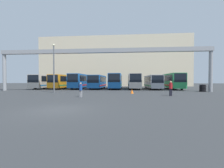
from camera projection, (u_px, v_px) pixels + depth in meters
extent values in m
plane|color=#2D3033|center=(58.00, 110.00, 9.42)|extent=(200.00, 200.00, 0.00)
cube|color=beige|center=(114.00, 63.00, 55.55)|extent=(51.61, 12.00, 16.98)
cylinder|color=gray|center=(4.00, 73.00, 27.81)|extent=(0.60, 0.60, 6.71)
cylinder|color=gray|center=(211.00, 71.00, 24.54)|extent=(0.60, 0.60, 6.71)
cube|color=gray|center=(101.00, 51.00, 26.10)|extent=(37.00, 0.80, 0.70)
cube|color=beige|center=(48.00, 81.00, 35.83)|extent=(2.59, 11.28, 2.78)
cube|color=black|center=(33.00, 79.00, 30.22)|extent=(2.38, 0.06, 1.56)
cube|color=black|center=(48.00, 79.00, 35.82)|extent=(2.62, 9.59, 1.17)
cube|color=#1966B2|center=(48.00, 85.00, 35.85)|extent=(2.62, 10.72, 0.24)
cylinder|color=black|center=(35.00, 87.00, 32.81)|extent=(0.28, 1.06, 1.06)
cylinder|color=black|center=(45.00, 87.00, 32.61)|extent=(0.28, 1.06, 1.06)
cylinder|color=black|center=(50.00, 86.00, 39.10)|extent=(0.28, 1.06, 1.06)
cylinder|color=black|center=(58.00, 86.00, 38.90)|extent=(0.28, 1.06, 1.06)
cube|color=orange|center=(64.00, 81.00, 35.67)|extent=(2.43, 11.70, 2.77)
cube|color=black|center=(53.00, 79.00, 29.85)|extent=(2.24, 0.06, 1.55)
cube|color=black|center=(64.00, 79.00, 35.65)|extent=(2.46, 9.94, 1.16)
cube|color=#268C4C|center=(64.00, 85.00, 35.69)|extent=(2.46, 11.11, 0.24)
cylinder|color=black|center=(54.00, 87.00, 32.53)|extent=(0.28, 0.91, 0.91)
cylinder|color=black|center=(63.00, 87.00, 32.34)|extent=(0.28, 0.91, 0.91)
cylinder|color=black|center=(66.00, 86.00, 39.05)|extent=(0.28, 0.91, 0.91)
cylinder|color=black|center=(74.00, 86.00, 38.86)|extent=(0.28, 0.91, 0.91)
cube|color=#1959A5|center=(81.00, 81.00, 34.91)|extent=(2.41, 10.93, 2.94)
cube|color=black|center=(73.00, 78.00, 29.48)|extent=(2.21, 0.06, 1.65)
cube|color=black|center=(81.00, 78.00, 34.90)|extent=(2.44, 9.29, 1.24)
cube|color=red|center=(81.00, 85.00, 34.94)|extent=(2.44, 10.39, 0.24)
cylinder|color=black|center=(72.00, 87.00, 31.99)|extent=(0.28, 0.91, 0.91)
cylinder|color=black|center=(81.00, 87.00, 31.80)|extent=(0.28, 0.91, 0.91)
cylinder|color=black|center=(80.00, 86.00, 38.09)|extent=(0.28, 0.91, 0.91)
cylinder|color=black|center=(88.00, 86.00, 37.90)|extent=(0.28, 0.91, 0.91)
cube|color=#1959A5|center=(98.00, 81.00, 34.17)|extent=(2.51, 10.17, 2.65)
cube|color=black|center=(93.00, 79.00, 29.12)|extent=(2.31, 0.06, 1.48)
cube|color=black|center=(98.00, 79.00, 34.16)|extent=(2.54, 8.64, 1.11)
cube|color=red|center=(98.00, 85.00, 34.19)|extent=(2.54, 9.66, 0.24)
cylinder|color=black|center=(90.00, 87.00, 31.46)|extent=(0.28, 0.93, 0.93)
cylinder|color=black|center=(100.00, 87.00, 31.26)|extent=(0.28, 0.93, 0.93)
cylinder|color=black|center=(96.00, 86.00, 37.13)|extent=(0.28, 0.93, 0.93)
cylinder|color=black|center=(104.00, 86.00, 36.93)|extent=(0.28, 0.93, 0.93)
cube|color=#1959A5|center=(116.00, 81.00, 33.78)|extent=(2.49, 10.14, 2.97)
cube|color=black|center=(114.00, 78.00, 28.74)|extent=(2.29, 0.06, 1.66)
cube|color=black|center=(116.00, 78.00, 33.77)|extent=(2.52, 8.62, 1.25)
cube|color=#268C4C|center=(116.00, 85.00, 33.80)|extent=(2.52, 9.63, 0.24)
cylinder|color=black|center=(110.00, 87.00, 31.08)|extent=(0.28, 1.03, 1.03)
cylinder|color=black|center=(120.00, 87.00, 30.89)|extent=(0.28, 1.03, 1.03)
cylinder|color=black|center=(112.00, 86.00, 36.73)|extent=(0.28, 1.03, 1.03)
cylinder|color=black|center=(121.00, 86.00, 36.54)|extent=(0.28, 1.03, 1.03)
cube|color=beige|center=(134.00, 81.00, 34.53)|extent=(2.42, 12.37, 2.95)
cube|color=black|center=(136.00, 78.00, 28.37)|extent=(2.23, 0.06, 1.65)
cube|color=black|center=(134.00, 78.00, 34.51)|extent=(2.45, 10.52, 1.24)
cube|color=black|center=(134.00, 85.00, 34.55)|extent=(2.45, 11.76, 0.24)
cylinder|color=black|center=(130.00, 87.00, 31.20)|extent=(0.28, 1.08, 1.08)
cylinder|color=black|center=(140.00, 87.00, 31.01)|extent=(0.28, 1.08, 1.08)
cylinder|color=black|center=(129.00, 86.00, 38.10)|extent=(0.28, 1.08, 1.08)
cylinder|color=black|center=(137.00, 86.00, 37.91)|extent=(0.28, 1.08, 1.08)
cube|color=#999EA5|center=(153.00, 81.00, 33.22)|extent=(2.42, 10.48, 2.62)
cube|color=black|center=(158.00, 79.00, 28.01)|extent=(2.23, 0.06, 1.47)
cube|color=black|center=(153.00, 79.00, 33.21)|extent=(2.45, 8.91, 1.10)
cube|color=#268C4C|center=(153.00, 85.00, 33.24)|extent=(2.45, 9.96, 0.24)
cylinder|color=black|center=(150.00, 87.00, 30.42)|extent=(0.28, 1.09, 1.09)
cylinder|color=black|center=(161.00, 87.00, 30.23)|extent=(0.28, 1.09, 1.09)
cylinder|color=black|center=(146.00, 86.00, 36.26)|extent=(0.28, 1.09, 1.09)
cylinder|color=black|center=(155.00, 86.00, 36.07)|extent=(0.28, 1.09, 1.09)
cube|color=#268C4C|center=(172.00, 81.00, 32.74)|extent=(2.47, 10.26, 2.98)
cube|color=black|center=(180.00, 78.00, 27.64)|extent=(2.27, 0.06, 1.67)
cube|color=black|center=(172.00, 78.00, 32.73)|extent=(2.50, 8.72, 1.25)
cube|color=red|center=(172.00, 85.00, 32.76)|extent=(2.50, 9.75, 0.24)
cylinder|color=black|center=(171.00, 88.00, 30.00)|extent=(0.28, 0.93, 0.93)
cylinder|color=black|center=(182.00, 88.00, 29.81)|extent=(0.28, 0.93, 0.93)
cylinder|color=black|center=(163.00, 86.00, 35.73)|extent=(0.28, 0.93, 0.93)
cylinder|color=black|center=(173.00, 86.00, 35.53)|extent=(0.28, 0.93, 0.93)
cylinder|color=gray|center=(80.00, 94.00, 16.74)|extent=(0.18, 0.18, 0.77)
cylinder|color=gray|center=(81.00, 94.00, 16.73)|extent=(0.18, 0.18, 0.77)
cylinder|color=navy|center=(81.00, 87.00, 16.72)|extent=(0.34, 0.34, 0.64)
sphere|color=tan|center=(81.00, 84.00, 16.71)|extent=(0.21, 0.21, 0.21)
cylinder|color=black|center=(171.00, 92.00, 18.10)|extent=(0.20, 0.20, 0.86)
cylinder|color=black|center=(170.00, 92.00, 18.06)|extent=(0.20, 0.20, 0.86)
cylinder|color=#A5191E|center=(171.00, 86.00, 18.06)|extent=(0.37, 0.37, 0.71)
sphere|color=tan|center=(171.00, 82.00, 18.05)|extent=(0.23, 0.23, 0.23)
cone|color=orange|center=(132.00, 91.00, 21.43)|extent=(0.44, 0.44, 0.58)
torus|color=black|center=(203.00, 91.00, 25.02)|extent=(1.04, 1.04, 0.24)
torus|color=black|center=(203.00, 90.00, 25.02)|extent=(1.04, 1.04, 0.24)
torus|color=black|center=(203.00, 88.00, 25.01)|extent=(1.04, 1.04, 0.24)
torus|color=black|center=(203.00, 87.00, 25.01)|extent=(1.04, 1.04, 0.24)
torus|color=black|center=(203.00, 85.00, 25.00)|extent=(1.04, 1.04, 0.24)
cylinder|color=#595B60|center=(54.00, 69.00, 22.87)|extent=(0.20, 0.20, 7.11)
sphere|color=beige|center=(54.00, 45.00, 22.78)|extent=(0.36, 0.36, 0.36)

